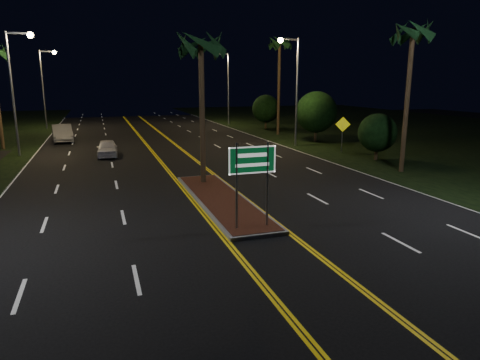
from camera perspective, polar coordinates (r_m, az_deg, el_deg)
name	(u,v)px	position (r m, az deg, el deg)	size (l,w,h in m)	color
ground	(282,259)	(13.80, 5.62, -10.44)	(120.00, 120.00, 0.00)	black
grass_right	(444,134)	(51.05, 25.54, 5.59)	(40.00, 110.00, 0.01)	black
median_island	(221,200)	(20.00, -2.53, -2.65)	(2.25, 10.25, 0.17)	gray
highway_sign	(252,168)	(15.57, 1.64, 1.61)	(1.80, 0.08, 3.20)	gray
streetlight_left_mid	(17,79)	(35.94, -27.63, 11.85)	(1.91, 0.44, 9.00)	gray
streetlight_left_far	(46,80)	(55.80, -24.50, 12.05)	(1.91, 0.44, 9.00)	gray
streetlight_right_mid	(293,79)	(37.09, 7.09, 13.19)	(1.91, 0.44, 9.00)	gray
streetlight_right_far	(225,80)	(55.83, -1.95, 13.18)	(1.91, 0.44, 9.00)	gray
palm_median	(201,45)	(22.72, -5.26, 17.49)	(2.40, 2.40, 8.30)	#382819
palm_right_near	(413,33)	(28.03, 22.07, 17.70)	(2.40, 2.40, 9.30)	#382819
palm_right_far	(280,44)	(45.43, 5.31, 17.58)	(2.40, 2.40, 10.30)	#382819
shrub_near	(377,133)	(31.87, 17.86, 6.02)	(2.70, 2.70, 3.30)	#382819
shrub_mid	(316,112)	(40.50, 10.13, 8.91)	(3.78, 3.78, 4.62)	#382819
shrub_far	(266,109)	(51.30, 3.47, 9.47)	(3.24, 3.24, 3.96)	#382819
car_near	(107,147)	(33.51, -17.30, 4.24)	(1.83, 4.28, 1.43)	white
car_far	(62,132)	(43.27, -22.63, 5.96)	(2.35, 5.49, 1.83)	#999AA2
warning_sign	(343,129)	(34.70, 13.52, 6.63)	(1.09, 0.49, 2.79)	gray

